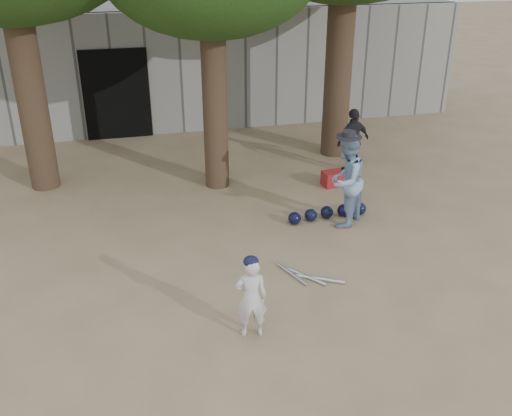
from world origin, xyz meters
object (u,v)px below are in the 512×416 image
object	(u,v)px
boy_player	(251,298)
spectator_dark	(353,141)
red_bag	(333,179)
spectator_blue	(346,181)

from	to	relation	value
boy_player	spectator_dark	distance (m)	5.98
boy_player	red_bag	xyz separation A→B (m)	(2.78, 4.28, -0.41)
boy_player	red_bag	size ratio (longest dim) A/B	2.65
boy_player	spectator_blue	size ratio (longest dim) A/B	0.68
spectator_blue	boy_player	bearing A→B (deg)	4.76
spectator_dark	red_bag	world-z (taller)	spectator_dark
spectator_blue	red_bag	bearing A→B (deg)	-149.26
spectator_dark	spectator_blue	bearing A→B (deg)	46.31
boy_player	spectator_blue	distance (m)	3.51
spectator_blue	red_bag	distance (m)	1.84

